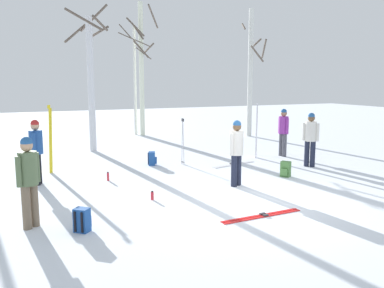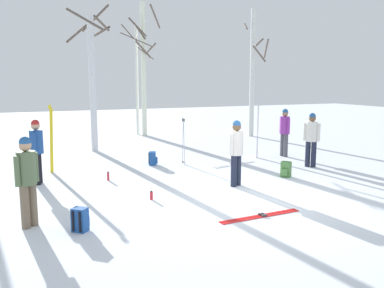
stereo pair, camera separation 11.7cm
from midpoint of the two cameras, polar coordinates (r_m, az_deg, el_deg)
ground_plane at (r=9.28m, az=7.28°, el=-8.18°), size 60.00×60.00×0.00m
person_0 at (r=10.48m, az=5.97°, el=-0.66°), size 0.48×0.34×1.72m
person_1 at (r=8.05m, az=-22.40°, el=-4.22°), size 0.42×0.37×1.72m
person_2 at (r=13.29m, az=16.09°, el=1.08°), size 0.38×0.42×1.72m
person_3 at (r=14.91m, az=12.50°, el=2.04°), size 0.34×0.52×1.72m
person_4 at (r=11.34m, az=-21.33°, el=-0.49°), size 0.34×0.50×1.72m
ski_pair_planted_0 at (r=14.46m, az=8.84°, el=1.86°), size 0.13×0.12×1.93m
ski_pair_planted_1 at (r=12.66m, az=-19.52°, el=0.62°), size 0.17×0.19×2.01m
ski_pair_lying_0 at (r=13.28m, az=5.63°, el=-2.86°), size 1.68×0.57×0.05m
ski_pair_lying_1 at (r=8.43m, az=9.44°, el=-9.92°), size 1.86×0.27×0.05m
ski_poles_0 at (r=13.15m, az=-1.56°, el=0.57°), size 0.07×0.22×1.51m
backpack_0 at (r=7.74m, az=-15.60°, el=-10.29°), size 0.34×0.35×0.44m
backpack_1 at (r=13.18m, az=-5.88°, el=-2.06°), size 0.33×0.31×0.44m
backpack_2 at (r=11.85m, az=12.74°, el=-3.49°), size 0.34×0.33×0.44m
water_bottle_0 at (r=11.37m, az=-12.02°, el=-4.49°), size 0.06×0.06×0.24m
water_bottle_1 at (r=9.44m, az=-5.97°, el=-7.24°), size 0.07×0.07×0.21m
birch_tree_2 at (r=15.98m, az=-14.26°, el=9.11°), size 1.70×1.82×5.58m
birch_tree_3 at (r=20.48m, az=-8.19°, el=9.22°), size 1.75×1.26×5.42m
birch_tree_4 at (r=20.22m, az=-7.26°, el=10.78°), size 1.65×1.49×6.42m
birch_tree_5 at (r=19.98m, az=8.10°, el=10.06°), size 1.41×1.39×6.06m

